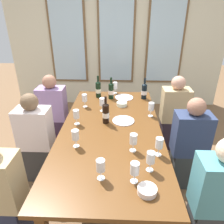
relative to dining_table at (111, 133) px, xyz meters
name	(u,v)px	position (x,y,z in m)	size (l,w,h in m)	color
ground_plane	(111,179)	(0.00, 0.00, -0.67)	(12.00, 12.00, 0.00)	brown
back_wall_with_windows	(116,35)	(0.00, 2.37, 0.78)	(4.28, 0.10, 2.90)	beige
dining_table	(111,133)	(0.00, 0.00, 0.00)	(1.08, 2.23, 0.74)	#5B3617
white_plate_0	(123,121)	(0.14, 0.16, 0.07)	(0.25, 0.25, 0.01)	white
white_plate_1	(124,97)	(0.15, 0.87, 0.07)	(0.26, 0.26, 0.01)	white
wine_bottle_0	(111,91)	(-0.04, 0.84, 0.19)	(0.08, 0.08, 0.31)	black
wine_bottle_1	(144,91)	(0.44, 0.86, 0.18)	(0.08, 0.08, 0.30)	black
wine_bottle_2	(98,89)	(-0.22, 0.89, 0.19)	(0.08, 0.08, 0.32)	black
wine_bottle_3	(106,113)	(-0.06, 0.12, 0.19)	(0.08, 0.08, 0.32)	black
tasting_bowl_0	(122,104)	(0.12, 0.59, 0.09)	(0.14, 0.14, 0.05)	white
tasting_bowl_1	(147,190)	(0.30, -0.89, 0.09)	(0.14, 0.14, 0.05)	white
wine_glass_0	(76,114)	(-0.39, 0.07, 0.19)	(0.07, 0.07, 0.17)	white
wine_glass_1	(151,107)	(0.47, 0.30, 0.19)	(0.07, 0.07, 0.17)	white
wine_glass_2	(102,102)	(-0.13, 0.42, 0.18)	(0.07, 0.07, 0.17)	white
wine_glass_3	(151,158)	(0.34, -0.65, 0.18)	(0.07, 0.07, 0.17)	white
wine_glass_4	(135,169)	(0.21, -0.79, 0.18)	(0.07, 0.07, 0.17)	white
wine_glass_5	(159,143)	(0.44, -0.45, 0.19)	(0.07, 0.07, 0.17)	white
wine_glass_6	(133,139)	(0.22, -0.40, 0.19)	(0.07, 0.07, 0.17)	white
wine_glass_7	(85,98)	(-0.37, 0.54, 0.19)	(0.07, 0.07, 0.17)	white
wine_glass_8	(101,166)	(-0.04, -0.76, 0.19)	(0.07, 0.07, 0.17)	white
wine_glass_9	(115,86)	(0.02, 1.05, 0.18)	(0.07, 0.07, 0.17)	white
wine_glass_10	(75,135)	(-0.31, -0.35, 0.19)	(0.07, 0.07, 0.17)	white
seated_person_0	(1,197)	(-0.87, -0.78, -0.15)	(0.38, 0.24, 1.11)	#262B42
seated_person_1	(215,201)	(0.87, -0.75, -0.15)	(0.38, 0.24, 1.11)	#33373A
seated_person_2	(54,114)	(-0.87, 0.73, -0.15)	(0.38, 0.24, 1.11)	#38263C
seated_person_3	(174,115)	(0.87, 0.75, -0.15)	(0.38, 0.24, 1.11)	#2C212D
seated_person_4	(37,140)	(-0.87, 0.04, -0.15)	(0.38, 0.24, 1.11)	#323131
seated_person_5	(189,147)	(0.87, -0.01, -0.15)	(0.38, 0.24, 1.11)	#313637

